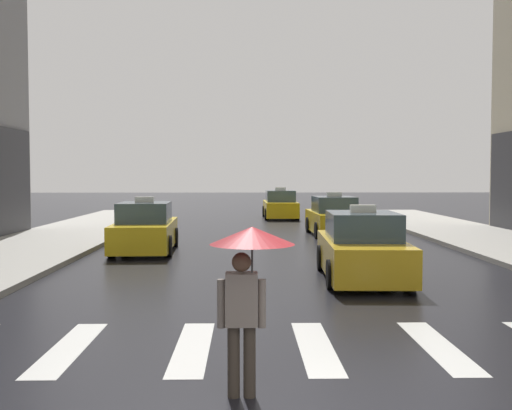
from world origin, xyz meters
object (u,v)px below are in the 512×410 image
(taxi_lead, at_px, (362,249))
(pedestrian_with_umbrella, at_px, (248,264))
(taxi_third, at_px, (334,218))
(taxi_second, at_px, (145,230))
(taxi_fourth, at_px, (280,206))

(taxi_lead, bearing_deg, pedestrian_with_umbrella, -109.92)
(taxi_third, xyz_separation_m, pedestrian_with_umbrella, (-3.65, -18.21, 0.79))
(taxi_lead, xyz_separation_m, taxi_second, (-6.10, 5.36, 0.00))
(taxi_second, xyz_separation_m, pedestrian_with_umbrella, (3.32, -13.05, 0.79))
(taxi_lead, bearing_deg, taxi_fourth, 92.21)
(taxi_lead, bearing_deg, taxi_second, 138.73)
(taxi_second, distance_m, pedestrian_with_umbrella, 13.49)
(taxi_lead, xyz_separation_m, taxi_third, (0.86, 10.52, 0.00))
(taxi_second, distance_m, taxi_fourth, 15.87)
(taxi_lead, distance_m, taxi_third, 10.55)
(taxi_second, bearing_deg, pedestrian_with_umbrella, -75.75)
(taxi_lead, relative_size, pedestrian_with_umbrella, 2.37)
(taxi_third, height_order, pedestrian_with_umbrella, pedestrian_with_umbrella)
(taxi_lead, distance_m, taxi_fourth, 20.33)
(taxi_second, relative_size, pedestrian_with_umbrella, 2.37)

